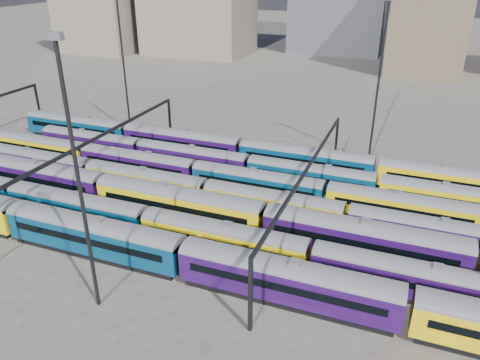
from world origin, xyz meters
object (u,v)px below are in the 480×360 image
(rake_1, at_px, (311,254))
(mast_2, at_px, (77,174))
(rake_2, at_px, (179,201))
(rake_0, at_px, (409,305))

(rake_1, height_order, mast_2, mast_2)
(rake_1, distance_m, rake_2, 18.80)
(rake_1, bearing_deg, rake_2, 164.58)
(rake_0, bearing_deg, rake_1, 153.38)
(rake_1, relative_size, mast_2, 4.65)
(rake_0, distance_m, rake_1, 11.16)
(rake_2, bearing_deg, rake_0, -19.59)
(rake_1, height_order, rake_2, rake_2)
(rake_1, bearing_deg, mast_2, -146.46)
(rake_0, bearing_deg, mast_2, -166.00)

